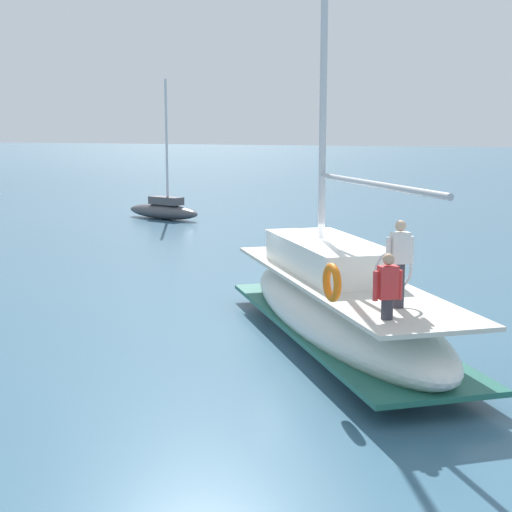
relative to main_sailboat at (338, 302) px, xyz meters
The scene contains 3 objects.
ground_plane 2.26m from the main_sailboat, 35.10° to the left, with size 400.00×400.00×0.00m, color #38607A.
main_sailboat is the anchor object (origin of this frame).
moored_cutter_right 24.18m from the main_sailboat, 41.65° to the left, with size 2.13×4.95×7.18m.
Camera 1 is at (-16.79, -6.48, 4.61)m, focal length 52.60 mm.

